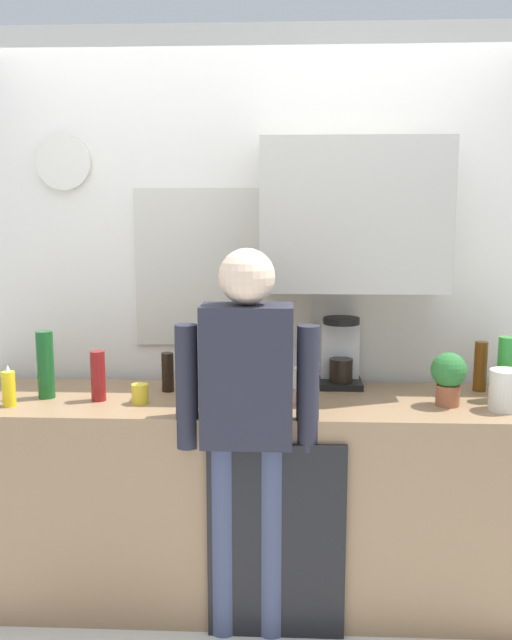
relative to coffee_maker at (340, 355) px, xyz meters
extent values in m
plane|color=silver|center=(-0.41, -0.56, -1.07)|extent=(8.00, 8.00, 0.00)
cube|color=#937251|center=(-0.41, -0.26, -0.61)|extent=(2.69, 0.64, 0.92)
cube|color=black|center=(-0.29, -0.59, -0.65)|extent=(0.56, 0.02, 0.83)
cube|color=white|center=(-0.41, 0.17, 0.23)|extent=(4.29, 0.10, 2.60)
cube|color=beige|center=(-0.56, 0.11, 0.40)|extent=(0.86, 0.02, 0.76)
cube|color=#8CA5C6|center=(-0.56, 0.11, 0.40)|extent=(0.80, 0.02, 0.70)
cube|color=#B7B2A8|center=(0.04, -0.04, 0.65)|extent=(0.84, 0.32, 0.68)
cylinder|color=silver|center=(-1.33, 0.10, 0.90)|extent=(0.26, 0.03, 0.26)
cube|color=black|center=(0.00, -0.03, -0.13)|extent=(0.20, 0.20, 0.03)
cube|color=silver|center=(0.00, 0.03, 0.02)|extent=(0.18, 0.08, 0.28)
cylinder|color=black|center=(0.00, -0.06, -0.06)|extent=(0.11, 0.11, 0.11)
cylinder|color=black|center=(0.00, -0.03, 0.17)|extent=(0.17, 0.17, 0.03)
cylinder|color=black|center=(-0.80, -0.15, -0.06)|extent=(0.06, 0.06, 0.18)
cylinder|color=olive|center=(-0.27, -0.33, -0.02)|extent=(0.06, 0.06, 0.25)
cylinder|color=#195923|center=(-1.32, -0.29, 0.00)|extent=(0.07, 0.07, 0.30)
cylinder|color=maroon|center=(-1.08, -0.32, -0.04)|extent=(0.06, 0.06, 0.22)
cylinder|color=brown|center=(0.64, -0.08, -0.03)|extent=(0.06, 0.06, 0.23)
cylinder|color=#2D8C33|center=(0.71, -0.22, -0.01)|extent=(0.09, 0.09, 0.28)
cylinder|color=yellow|center=(-0.88, -0.36, -0.10)|extent=(0.07, 0.07, 0.08)
cylinder|color=white|center=(-0.19, -0.05, -0.10)|extent=(0.08, 0.08, 0.09)
cylinder|color=#9E5638|center=(0.43, -0.33, -0.10)|extent=(0.10, 0.10, 0.09)
sphere|color=#2D7233|center=(0.43, -0.33, 0.01)|extent=(0.15, 0.15, 0.15)
cylinder|color=yellow|center=(-1.43, -0.43, -0.07)|extent=(0.06, 0.06, 0.15)
cone|color=white|center=(-1.43, -0.43, 0.02)|extent=(0.02, 0.02, 0.03)
cylinder|color=silver|center=(0.66, -0.39, -0.06)|extent=(0.14, 0.14, 0.17)
cylinder|color=#3F4766|center=(-0.51, -0.56, -0.66)|extent=(0.12, 0.12, 0.82)
cylinder|color=#3F4766|center=(-0.31, -0.56, -0.66)|extent=(0.12, 0.12, 0.82)
cube|color=#262633|center=(-0.41, -0.56, 0.03)|extent=(0.36, 0.20, 0.56)
sphere|color=beige|center=(-0.41, -0.56, 0.42)|extent=(0.22, 0.22, 0.22)
cylinder|color=#262633|center=(-0.65, -0.56, -0.02)|extent=(0.09, 0.09, 0.50)
cylinder|color=#262633|center=(-0.17, -0.56, -0.02)|extent=(0.09, 0.09, 0.50)
camera|label=1|loc=(-0.25, -3.15, 0.66)|focal=37.84mm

